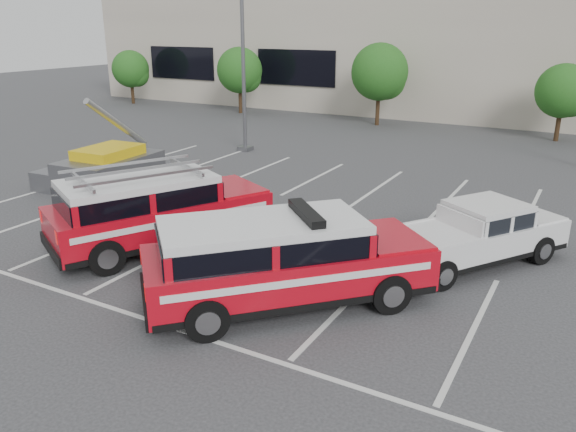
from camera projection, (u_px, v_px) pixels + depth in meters
name	position (u px, v px, depth m)	size (l,w,h in m)	color
ground	(248.00, 276.00, 13.81)	(120.00, 120.00, 0.00)	#303033
stall_markings	(327.00, 222.00, 17.51)	(23.00, 15.00, 0.01)	silver
convention_building	(503.00, 41.00, 38.46)	(60.00, 16.99, 13.20)	beige
tree_far_left	(132.00, 70.00, 42.70)	(2.77, 2.77, 3.99)	#3F2B19
tree_left	(241.00, 72.00, 37.99)	(3.07, 3.07, 4.42)	#3F2B19
tree_mid_left	(381.00, 74.00, 33.27)	(3.37, 3.37, 4.85)	#3F2B19
tree_mid_right	(565.00, 93.00, 28.81)	(2.77, 2.77, 3.99)	#3F2B19
light_pole_left	(243.00, 39.00, 25.72)	(0.90, 0.60, 10.24)	#59595E
fire_chief_suv	(283.00, 267.00, 12.17)	(5.86, 5.94, 2.15)	#B50816
white_pickup	(472.00, 241.00, 14.32)	(4.33, 5.28, 1.58)	silver
ladder_suv	(157.00, 215.00, 15.34)	(4.70, 6.21, 2.29)	#B50816
utility_rig	(106.00, 169.00, 21.17)	(3.41, 4.17, 3.41)	#59595E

